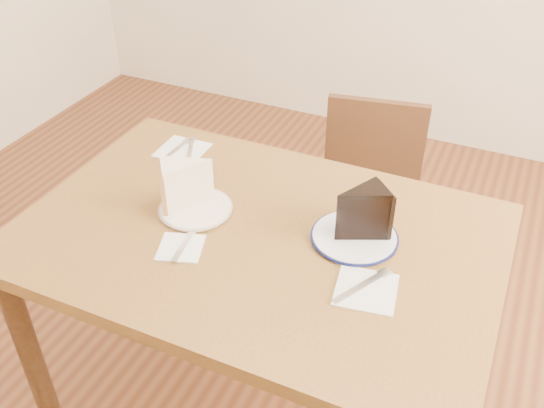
% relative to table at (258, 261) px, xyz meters
% --- Properties ---
extents(table, '(1.20, 0.80, 0.75)m').
position_rel_table_xyz_m(table, '(0.00, 0.00, 0.00)').
color(table, '#533616').
rests_on(table, ground).
extents(chair_far, '(0.46, 0.46, 0.81)m').
position_rel_table_xyz_m(chair_far, '(0.12, 0.60, -0.20)').
color(chair_far, black).
rests_on(chair_far, ground).
extents(plate_cream, '(0.19, 0.19, 0.01)m').
position_rel_table_xyz_m(plate_cream, '(-0.19, 0.01, 0.10)').
color(plate_cream, white).
rests_on(plate_cream, table).
extents(plate_navy, '(0.21, 0.21, 0.01)m').
position_rel_table_xyz_m(plate_navy, '(0.23, 0.07, 0.10)').
color(plate_navy, white).
rests_on(plate_navy, table).
extents(carrot_cake, '(0.16, 0.15, 0.11)m').
position_rel_table_xyz_m(carrot_cake, '(-0.21, 0.03, 0.17)').
color(carrot_cake, '#F6E6CB').
rests_on(carrot_cake, plate_cream).
extents(chocolate_cake, '(0.15, 0.15, 0.12)m').
position_rel_table_xyz_m(chocolate_cake, '(0.24, 0.08, 0.17)').
color(chocolate_cake, black).
rests_on(chocolate_cake, plate_navy).
extents(napkin_cream, '(0.13, 0.13, 0.00)m').
position_rel_table_xyz_m(napkin_cream, '(-0.14, -0.13, 0.10)').
color(napkin_cream, white).
rests_on(napkin_cream, table).
extents(napkin_navy, '(0.16, 0.16, 0.00)m').
position_rel_table_xyz_m(napkin_navy, '(0.31, -0.09, 0.10)').
color(napkin_navy, white).
rests_on(napkin_navy, table).
extents(napkin_spare, '(0.14, 0.14, 0.00)m').
position_rel_table_xyz_m(napkin_spare, '(-0.38, 0.26, 0.10)').
color(napkin_spare, white).
rests_on(napkin_spare, table).
extents(fork_cream, '(0.04, 0.14, 0.00)m').
position_rel_table_xyz_m(fork_cream, '(-0.14, -0.12, 0.10)').
color(fork_cream, silver).
rests_on(fork_cream, napkin_cream).
extents(knife_navy, '(0.09, 0.16, 0.00)m').
position_rel_table_xyz_m(knife_navy, '(0.30, -0.08, 0.10)').
color(knife_navy, silver).
rests_on(knife_navy, napkin_navy).
extents(fork_spare, '(0.07, 0.13, 0.00)m').
position_rel_table_xyz_m(fork_spare, '(-0.36, 0.27, 0.10)').
color(fork_spare, silver).
rests_on(fork_spare, napkin_spare).
extents(knife_spare, '(0.02, 0.16, 0.00)m').
position_rel_table_xyz_m(knife_spare, '(-0.40, 0.25, 0.10)').
color(knife_spare, silver).
rests_on(knife_spare, napkin_spare).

